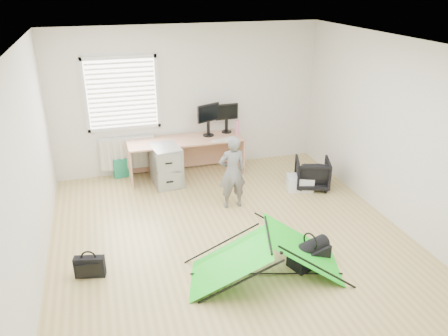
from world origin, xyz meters
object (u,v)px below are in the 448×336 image
object	(u,v)px
person	(232,172)
kite	(267,255)
office_chair	(312,173)
storage_crate	(300,183)
desk	(186,157)
monitor_left	(208,124)
filing_cabinet	(166,165)
laptop_bag	(90,267)
duffel_bag	(309,256)
monitor_right	(226,122)
thermos	(237,127)

from	to	relation	value
person	kite	world-z (taller)	person
office_chair	storage_crate	distance (m)	0.28
desk	monitor_left	bearing A→B (deg)	8.31
kite	filing_cabinet	bearing A→B (deg)	120.51
desk	filing_cabinet	xyz separation A→B (m)	(-0.42, -0.28, 0.00)
office_chair	storage_crate	xyz separation A→B (m)	(-0.24, -0.03, -0.14)
laptop_bag	filing_cabinet	bearing A→B (deg)	72.99
filing_cabinet	duffel_bag	world-z (taller)	filing_cabinet
desk	monitor_right	distance (m)	1.02
kite	laptop_bag	size ratio (longest dim) A/B	5.19
thermos	office_chair	world-z (taller)	thermos
filing_cabinet	office_chair	world-z (taller)	filing_cabinet
monitor_left	duffel_bag	bearing A→B (deg)	-103.85
desk	laptop_bag	distance (m)	3.20
laptop_bag	duffel_bag	size ratio (longest dim) A/B	0.68
person	duffel_bag	xyz separation A→B (m)	(0.50, -1.77, -0.49)
desk	duffel_bag	distance (m)	3.33
desk	duffel_bag	bearing A→B (deg)	-73.77
filing_cabinet	storage_crate	distance (m)	2.39
monitor_right	duffel_bag	world-z (taller)	monitor_right
monitor_right	filing_cabinet	bearing A→B (deg)	-161.50
filing_cabinet	office_chair	bearing A→B (deg)	-26.89
desk	thermos	world-z (taller)	thermos
filing_cabinet	duffel_bag	xyz separation A→B (m)	(1.38, -2.90, -0.24)
filing_cabinet	storage_crate	xyz separation A→B (m)	(2.21, -0.88, -0.23)
office_chair	person	world-z (taller)	person
person	storage_crate	bearing A→B (deg)	-170.39
monitor_left	monitor_right	xyz separation A→B (m)	(0.38, 0.09, -0.02)
monitor_left	desk	bearing A→B (deg)	166.20
laptop_bag	office_chair	bearing A→B (deg)	34.61
desk	office_chair	bearing A→B (deg)	-29.68
desk	office_chair	world-z (taller)	desk
thermos	storage_crate	bearing A→B (deg)	-55.28
desk	duffel_bag	xyz separation A→B (m)	(0.96, -3.18, -0.24)
desk	filing_cabinet	bearing A→B (deg)	-146.83
filing_cabinet	office_chair	distance (m)	2.59
desk	laptop_bag	bearing A→B (deg)	-124.37
monitor_left	office_chair	xyz separation A→B (m)	(1.57, -1.20, -0.67)
desk	person	world-z (taller)	person
monitor_right	kite	xyz separation A→B (m)	(-0.49, -3.41, -0.62)
thermos	filing_cabinet	bearing A→B (deg)	-169.03
thermos	office_chair	xyz separation A→B (m)	(1.03, -1.12, -0.59)
storage_crate	laptop_bag	distance (m)	3.87
thermos	laptop_bag	world-z (taller)	thermos
storage_crate	filing_cabinet	bearing A→B (deg)	158.34
person	duffel_bag	distance (m)	1.90
filing_cabinet	kite	distance (m)	3.07
monitor_left	storage_crate	xyz separation A→B (m)	(1.33, -1.23, -0.81)
monitor_left	duffel_bag	distance (m)	3.39
duffel_bag	laptop_bag	bearing A→B (deg)	149.49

